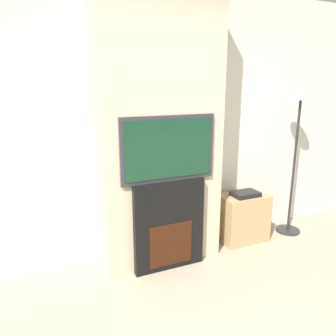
% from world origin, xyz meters
% --- Properties ---
extents(wall_back, '(6.00, 0.06, 2.70)m').
position_xyz_m(wall_back, '(0.00, 2.03, 1.35)').
color(wall_back, silver).
rests_on(wall_back, ground_plane).
extents(chimney_breast, '(1.19, 0.40, 2.70)m').
position_xyz_m(chimney_breast, '(0.00, 1.80, 1.35)').
color(chimney_breast, beige).
rests_on(chimney_breast, ground_plane).
extents(fireplace, '(0.71, 0.15, 0.89)m').
position_xyz_m(fireplace, '(0.00, 1.60, 0.44)').
color(fireplace, black).
rests_on(fireplace, ground_plane).
extents(television, '(0.92, 0.07, 0.61)m').
position_xyz_m(television, '(0.00, 1.59, 1.20)').
color(television, '#2D2D33').
rests_on(television, fireplace).
extents(floor_lamp, '(0.29, 0.29, 1.70)m').
position_xyz_m(floor_lamp, '(1.68, 1.72, 1.13)').
color(floor_lamp, '#262628').
rests_on(floor_lamp, ground_plane).
extents(media_stand, '(0.55, 0.37, 0.59)m').
position_xyz_m(media_stand, '(1.02, 1.78, 0.28)').
color(media_stand, tan).
rests_on(media_stand, ground_plane).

